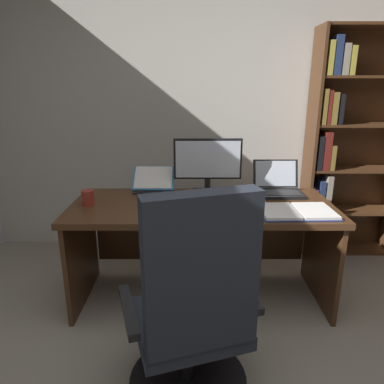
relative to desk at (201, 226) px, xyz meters
name	(u,v)px	position (x,y,z in m)	size (l,w,h in m)	color
wall_back	(222,101)	(0.21, 0.93, 0.82)	(4.86, 0.12, 2.70)	beige
desk	(201,226)	(0.00, 0.00, 0.00)	(1.75, 0.72, 0.72)	#4C2D19
bookshelf	(343,148)	(1.26, 0.71, 0.43)	(0.82, 0.29, 1.94)	#4C2D19
office_chair	(193,319)	(-0.06, -0.95, -0.06)	(0.70, 0.61, 1.10)	black
monitor	(207,166)	(0.05, 0.16, 0.40)	(0.49, 0.16, 0.40)	black
laptop	(277,187)	(0.56, 0.16, 0.24)	(0.33, 0.30, 0.23)	black
keyboard	(209,209)	(0.05, -0.21, 0.20)	(0.42, 0.15, 0.02)	black
computer_mouse	(162,208)	(-0.25, -0.21, 0.21)	(0.06, 0.10, 0.04)	black
reading_stand_with_book	(153,181)	(-0.35, 0.21, 0.27)	(0.30, 0.26, 0.17)	black
open_binder	(296,211)	(0.58, -0.26, 0.20)	(0.47, 0.31, 0.02)	navy
notepad	(252,201)	(0.35, -0.04, 0.20)	(0.15, 0.21, 0.01)	white
pen	(255,200)	(0.37, -0.04, 0.21)	(0.01, 0.01, 0.14)	navy
coffee_mug	(87,198)	(-0.76, -0.10, 0.24)	(0.08, 0.08, 0.10)	maroon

